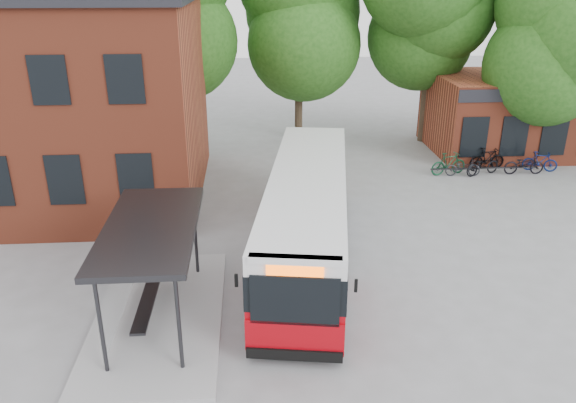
{
  "coord_description": "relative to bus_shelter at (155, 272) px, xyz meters",
  "views": [
    {
      "loc": [
        -1.81,
        -14.58,
        9.04
      ],
      "look_at": [
        -0.62,
        2.47,
        2.0
      ],
      "focal_mm": 35.0,
      "sensor_mm": 36.0,
      "label": 1
    }
  ],
  "objects": [
    {
      "name": "bicycle_3",
      "position": [
        14.25,
        11.87,
        -0.91
      ],
      "size": [
        1.83,
        0.67,
        1.08
      ],
      "primitive_type": "imported",
      "rotation": [
        0.0,
        0.0,
        1.66
      ],
      "color": "black",
      "rests_on": "ground"
    },
    {
      "name": "bicycle_6",
      "position": [
        15.7,
        10.99,
        -0.95
      ],
      "size": [
        1.93,
        0.71,
        1.01
      ],
      "primitive_type": "imported",
      "rotation": [
        0.0,
        0.0,
        1.55
      ],
      "color": "black",
      "rests_on": "ground"
    },
    {
      "name": "tree_3",
      "position": [
        17.5,
        13.0,
        3.19
      ],
      "size": [
        7.04,
        7.04,
        9.28
      ],
      "primitive_type": null,
      "color": "#1D4913",
      "rests_on": "ground"
    },
    {
      "name": "tree_2",
      "position": [
        12.5,
        17.0,
        4.05
      ],
      "size": [
        7.92,
        7.92,
        11.0
      ],
      "primitive_type": null,
      "color": "#1D4913",
      "rests_on": "ground"
    },
    {
      "name": "bike_rail",
      "position": [
        13.78,
        11.0,
        -1.26
      ],
      "size": [
        5.2,
        0.1,
        0.38
      ],
      "primitive_type": null,
      "color": "#2A2A2D",
      "rests_on": "ground"
    },
    {
      "name": "bicycle_2",
      "position": [
        12.71,
        10.95,
        -1.02
      ],
      "size": [
        1.69,
        0.71,
        0.86
      ],
      "primitive_type": "imported",
      "rotation": [
        0.0,
        0.0,
        1.49
      ],
      "color": "#26272D",
      "rests_on": "ground"
    },
    {
      "name": "tree_1",
      "position": [
        5.5,
        18.0,
        3.75
      ],
      "size": [
        7.92,
        7.92,
        10.4
      ],
      "primitive_type": null,
      "color": "#1D4913",
      "rests_on": "ground"
    },
    {
      "name": "bicycle_1",
      "position": [
        12.09,
        11.2,
        -0.9
      ],
      "size": [
        1.89,
        0.93,
        1.1
      ],
      "primitive_type": "imported",
      "rotation": [
        0.0,
        0.0,
        1.81
      ],
      "color": "#0F3C24",
      "rests_on": "ground"
    },
    {
      "name": "shop_row",
      "position": [
        19.5,
        15.0,
        0.55
      ],
      "size": [
        14.0,
        6.2,
        4.0
      ],
      "primitive_type": null,
      "color": "brown",
      "rests_on": "ground"
    },
    {
      "name": "tree_0",
      "position": [
        -1.5,
        17.0,
        4.05
      ],
      "size": [
        7.92,
        7.92,
        11.0
      ],
      "primitive_type": null,
      "color": "#1D4913",
      "rests_on": "ground"
    },
    {
      "name": "ground",
      "position": [
        4.5,
        1.0,
        -1.45
      ],
      "size": [
        100.0,
        100.0,
        0.0
      ],
      "primitive_type": "plane",
      "color": "slate"
    },
    {
      "name": "bus_shelter",
      "position": [
        0.0,
        0.0,
        0.0
      ],
      "size": [
        3.6,
        7.0,
        2.9
      ],
      "primitive_type": null,
      "color": "#2A2A2D",
      "rests_on": "ground"
    },
    {
      "name": "bicycle_7",
      "position": [
        16.7,
        11.39,
        -0.96
      ],
      "size": [
        1.68,
        0.96,
        0.97
      ],
      "primitive_type": "imported",
      "rotation": [
        0.0,
        0.0,
        1.24
      ],
      "color": "#081A50",
      "rests_on": "ground"
    },
    {
      "name": "bicycle_4",
      "position": [
        13.69,
        11.04,
        -0.95
      ],
      "size": [
        2.01,
        1.29,
        1.0
      ],
      "primitive_type": "imported",
      "rotation": [
        0.0,
        0.0,
        1.93
      ],
      "color": "black",
      "rests_on": "ground"
    },
    {
      "name": "city_bus",
      "position": [
        4.52,
        3.36,
        0.04
      ],
      "size": [
        4.28,
        12.01,
        2.99
      ],
      "primitive_type": null,
      "rotation": [
        0.0,
        0.0,
        -0.15
      ],
      "color": "#99040D",
      "rests_on": "ground"
    }
  ]
}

